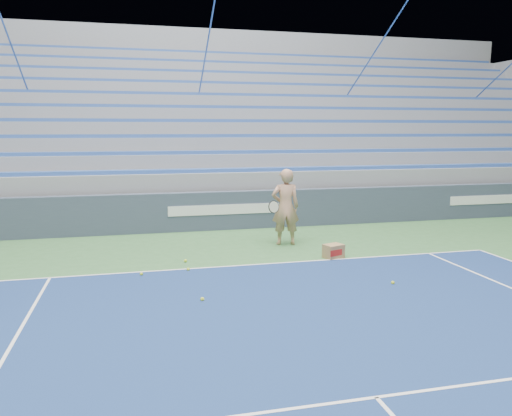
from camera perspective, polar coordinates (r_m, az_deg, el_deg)
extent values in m
cube|color=white|center=(10.67, 0.03, -6.47)|extent=(10.97, 0.05, 0.00)
cube|color=white|center=(5.85, 13.58, -20.29)|extent=(8.23, 0.05, 0.00)
cube|color=#374153|center=(14.39, -3.71, -0.27)|extent=(30.00, 0.30, 1.10)
cube|color=white|center=(14.23, -3.60, -0.18)|extent=(3.20, 0.02, 0.28)
cube|color=white|center=(18.08, 25.76, 0.90)|extent=(3.40, 0.02, 0.28)
cube|color=gray|center=(18.85, -6.08, 1.88)|extent=(30.00, 8.50, 1.10)
cube|color=gray|center=(18.77, -6.12, 4.30)|extent=(30.00, 8.50, 0.50)
cube|color=#2E53A6|center=(14.92, -4.20, 4.32)|extent=(29.60, 0.42, 0.11)
cube|color=gray|center=(19.16, -6.31, 5.89)|extent=(30.00, 7.65, 0.50)
cube|color=#2E53A6|center=(15.73, -4.72, 6.38)|extent=(29.60, 0.42, 0.11)
cube|color=gray|center=(19.56, -6.50, 7.41)|extent=(30.00, 6.80, 0.50)
cube|color=#2E53A6|center=(16.56, -5.20, 8.23)|extent=(29.60, 0.42, 0.11)
cube|color=gray|center=(19.97, -6.67, 8.88)|extent=(30.00, 5.95, 0.50)
cube|color=#2E53A6|center=(17.40, -5.64, 9.90)|extent=(29.60, 0.42, 0.11)
cube|color=gray|center=(20.40, -6.85, 10.28)|extent=(30.00, 5.10, 0.50)
cube|color=#2E53A6|center=(18.26, -6.04, 11.42)|extent=(29.60, 0.42, 0.11)
cube|color=gray|center=(20.84, -7.01, 11.62)|extent=(30.00, 4.25, 0.50)
cube|color=#2E53A6|center=(19.13, -6.41, 12.79)|extent=(29.60, 0.42, 0.11)
cube|color=gray|center=(21.29, -7.17, 12.91)|extent=(30.00, 3.40, 0.50)
cube|color=#2E53A6|center=(20.01, -6.75, 14.05)|extent=(29.60, 0.42, 0.11)
cube|color=gray|center=(21.75, -7.33, 14.14)|extent=(30.00, 2.55, 0.50)
cube|color=#2E53A6|center=(20.90, -7.07, 15.20)|extent=(29.60, 0.42, 0.11)
cube|color=gray|center=(22.23, -7.48, 15.32)|extent=(30.00, 1.70, 0.50)
cube|color=#2E53A6|center=(21.79, -7.36, 16.26)|extent=(29.60, 0.42, 0.11)
cube|color=gray|center=(22.71, -7.63, 16.45)|extent=(30.00, 0.85, 0.50)
cube|color=#2E53A6|center=(22.70, -7.63, 17.23)|extent=(29.60, 0.42, 0.11)
cube|color=gray|center=(23.24, -7.70, 10.83)|extent=(31.00, 0.40, 7.30)
cylinder|color=#2F56A5|center=(18.98, -25.09, 13.41)|extent=(0.05, 8.53, 5.04)
cylinder|color=#2F56A5|center=(18.79, -6.29, 14.23)|extent=(0.05, 8.53, 5.04)
cylinder|color=#2F56A5|center=(20.45, 11.14, 13.68)|extent=(0.05, 8.53, 5.04)
cylinder|color=#2F56A5|center=(23.56, 24.85, 12.39)|extent=(0.05, 8.53, 5.04)
imported|color=tan|center=(12.40, 3.38, 0.11)|extent=(0.74, 0.53, 1.90)
cylinder|color=black|center=(12.06, 2.14, -0.13)|extent=(0.12, 0.27, 0.08)
cylinder|color=beige|center=(11.75, 2.04, 0.13)|extent=(0.29, 0.16, 0.28)
torus|color=black|center=(11.75, 2.04, 0.13)|extent=(0.31, 0.18, 0.30)
cube|color=olive|center=(11.35, 8.85, -4.90)|extent=(0.49, 0.43, 0.31)
cube|color=#B21E19|center=(11.20, 9.16, -5.09)|extent=(0.32, 0.12, 0.14)
sphere|color=yellow|center=(10.99, -8.06, -5.99)|extent=(0.07, 0.07, 0.07)
sphere|color=yellow|center=(10.17, -12.96, -7.36)|extent=(0.07, 0.07, 0.07)
sphere|color=yellow|center=(8.55, -6.16, -10.33)|extent=(0.07, 0.07, 0.07)
sphere|color=yellow|center=(9.71, 15.37, -8.23)|extent=(0.07, 0.07, 0.07)
sphere|color=yellow|center=(10.33, -7.76, -6.96)|extent=(0.07, 0.07, 0.07)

